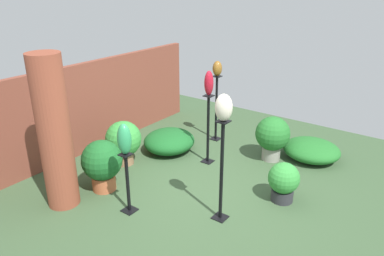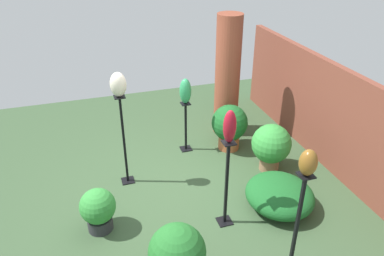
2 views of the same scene
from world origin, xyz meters
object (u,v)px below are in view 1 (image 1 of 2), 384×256
at_px(pedestal_ruby, 208,132).
at_px(potted_plant_mid_right, 272,136).
at_px(pedestal_bronze, 216,111).
at_px(art_vase_jade, 124,139).
at_px(potted_plant_walkway_edge, 284,181).
at_px(art_vase_ivory, 224,108).
at_px(pedestal_jade, 128,186).
at_px(art_vase_ruby, 209,83).
at_px(art_vase_bronze, 217,69).
at_px(potted_plant_front_right, 102,163).
at_px(potted_plant_back_center, 123,140).
at_px(pedestal_ivory, 221,175).
at_px(brick_pillar, 54,134).

height_order(pedestal_ruby, potted_plant_mid_right, pedestal_ruby).
height_order(pedestal_bronze, pedestal_ruby, pedestal_bronze).
distance_m(art_vase_jade, potted_plant_walkway_edge, 2.50).
bearing_deg(pedestal_bronze, art_vase_jade, -172.05).
distance_m(pedestal_bronze, art_vase_ivory, 3.03).
relative_size(pedestal_jade, art_vase_ruby, 2.13).
relative_size(art_vase_bronze, potted_plant_walkway_edge, 0.48).
bearing_deg(art_vase_ivory, potted_plant_front_right, 103.13).
bearing_deg(art_vase_bronze, potted_plant_back_center, 159.12).
relative_size(art_vase_jade, potted_plant_walkway_edge, 0.71).
height_order(pedestal_ivory, potted_plant_front_right, pedestal_ivory).
bearing_deg(potted_plant_back_center, pedestal_bronze, -20.88).
bearing_deg(pedestal_jade, art_vase_ivory, -61.21).
bearing_deg(brick_pillar, pedestal_bronze, -8.98).
xyz_separation_m(pedestal_ivory, art_vase_jade, (-0.65, 1.19, 0.47)).
height_order(pedestal_jade, art_vase_ruby, art_vase_ruby).
xyz_separation_m(pedestal_jade, art_vase_bronze, (3.00, 0.42, 1.12)).
relative_size(potted_plant_walkway_edge, potted_plant_mid_right, 0.75).
bearing_deg(pedestal_ivory, potted_plant_back_center, 80.65).
xyz_separation_m(potted_plant_front_right, potted_plant_back_center, (0.84, 0.39, -0.01)).
xyz_separation_m(pedestal_ruby, potted_plant_mid_right, (0.81, -0.91, -0.11)).
height_order(pedestal_ruby, art_vase_bronze, art_vase_bronze).
xyz_separation_m(art_vase_ruby, potted_plant_walkway_edge, (-0.40, -1.67, -1.18)).
relative_size(pedestal_ivory, potted_plant_front_right, 1.76).
distance_m(pedestal_bronze, art_vase_bronze, 0.90).
xyz_separation_m(pedestal_ivory, potted_plant_back_center, (0.39, 2.35, -0.23)).
bearing_deg(pedestal_ruby, pedestal_ivory, -139.91).
bearing_deg(art_vase_bronze, pedestal_bronze, -153.43).
bearing_deg(art_vase_bronze, pedestal_ivory, -145.58).
distance_m(brick_pillar, art_vase_ruby, 2.68).
relative_size(art_vase_bronze, potted_plant_back_center, 0.37).
height_order(brick_pillar, pedestal_bronze, brick_pillar).
bearing_deg(potted_plant_front_right, pedestal_jade, -104.16).
xyz_separation_m(pedestal_ruby, potted_plant_back_center, (-0.97, 1.21, -0.13)).
height_order(art_vase_bronze, potted_plant_back_center, art_vase_bronze).
height_order(potted_plant_back_center, potted_plant_walkway_edge, potted_plant_back_center).
bearing_deg(art_vase_jade, art_vase_ivory, -61.21).
height_order(brick_pillar, pedestal_ivory, brick_pillar).
relative_size(potted_plant_front_right, potted_plant_walkway_edge, 1.35).
bearing_deg(potted_plant_front_right, pedestal_ivory, -76.87).
xyz_separation_m(art_vase_bronze, art_vase_ruby, (-0.98, -0.46, -0.01)).
bearing_deg(art_vase_ivory, potted_plant_walkway_edge, -28.67).
distance_m(pedestal_ivory, potted_plant_mid_right, 2.19).
height_order(art_vase_ivory, potted_plant_back_center, art_vase_ivory).
distance_m(brick_pillar, potted_plant_back_center, 1.65).
height_order(pedestal_ivory, pedestal_jade, pedestal_ivory).
height_order(pedestal_ivory, art_vase_jade, pedestal_ivory).
height_order(pedestal_ivory, pedestal_bronze, pedestal_ivory).
bearing_deg(art_vase_jade, art_vase_ruby, -1.17).
xyz_separation_m(pedestal_ivory, pedestal_ruby, (1.36, 1.15, -0.10)).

